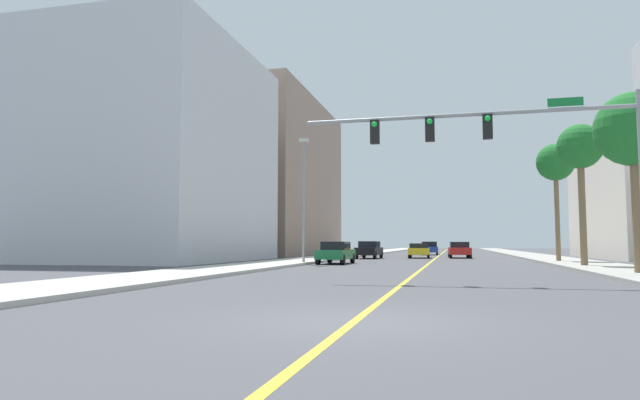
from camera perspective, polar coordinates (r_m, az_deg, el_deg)
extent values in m
plane|color=#47474C|center=(51.32, 11.97, -5.86)|extent=(192.00, 192.00, 0.00)
cube|color=#B2ADA3|center=(52.39, 1.99, -5.85)|extent=(3.96, 168.00, 0.15)
cube|color=#9E9B93|center=(51.82, 22.05, -5.54)|extent=(3.96, 168.00, 0.15)
cube|color=yellow|center=(51.32, 11.97, -5.86)|extent=(0.16, 144.00, 0.01)
cube|color=silver|center=(44.27, -17.86, 4.40)|extent=(15.80, 17.86, 15.99)
cube|color=gray|center=(65.92, -6.81, 2.14)|extent=(15.81, 25.76, 17.80)
cylinder|color=gray|center=(19.65, 14.52, 8.53)|extent=(10.95, 0.14, 0.14)
cube|color=black|center=(19.58, 16.97, 7.27)|extent=(0.32, 0.24, 0.84)
sphere|color=green|center=(19.50, 16.97, 8.08)|extent=(0.20, 0.20, 0.20)
cube|color=black|center=(19.56, 11.31, 7.18)|extent=(0.32, 0.24, 0.84)
sphere|color=green|center=(19.48, 11.29, 7.98)|extent=(0.20, 0.20, 0.20)
cube|color=black|center=(19.73, 5.71, 7.01)|extent=(0.32, 0.24, 0.84)
sphere|color=green|center=(19.65, 5.64, 7.80)|extent=(0.20, 0.20, 0.20)
cube|color=#147233|center=(20.03, 24.07, 9.26)|extent=(1.10, 0.04, 0.28)
cylinder|color=gray|center=(34.68, -1.70, -0.18)|extent=(0.16, 0.16, 7.54)
cube|color=beige|center=(35.19, -1.68, 6.20)|extent=(0.56, 0.28, 0.20)
cylinder|color=brown|center=(25.32, 29.93, 0.00)|extent=(0.35, 0.35, 5.76)
sphere|color=#1E6B28|center=(25.67, 29.67, 6.41)|extent=(2.98, 2.98, 2.98)
cone|color=#1E6B28|center=(26.51, 29.49, 5.64)|extent=(1.69, 0.74, 1.23)
cone|color=#1E6B28|center=(25.49, 27.70, 5.96)|extent=(0.55, 1.38, 1.11)
cone|color=#1E6B28|center=(24.77, 30.00, 6.34)|extent=(1.34, 0.57, 1.62)
cylinder|color=brown|center=(32.58, 25.52, -0.49)|extent=(0.35, 0.35, 6.37)
sphere|color=#1E6B28|center=(32.93, 25.33, 5.04)|extent=(2.40, 2.40, 2.40)
cone|color=#1E6B28|center=(33.05, 26.58, 4.70)|extent=(0.45, 1.47, 1.07)
cone|color=#1E6B28|center=(33.56, 24.87, 4.51)|extent=(1.38, 0.67, 1.23)
cone|color=#1E6B28|center=(32.90, 24.09, 4.66)|extent=(0.63, 1.24, 1.09)
cone|color=#1E6B28|center=(32.20, 25.50, 4.90)|extent=(1.04, 0.50, 1.18)
cylinder|color=brown|center=(40.03, 23.35, -1.06)|extent=(0.30, 0.30, 6.60)
sphere|color=#1E6B28|center=(40.34, 23.20, 3.62)|extent=(2.49, 2.49, 2.49)
cone|color=#1E6B28|center=(40.54, 24.22, 3.33)|extent=(0.56, 1.17, 1.16)
cone|color=#1E6B28|center=(41.05, 23.07, 3.20)|extent=(1.16, 0.46, 1.32)
cone|color=#1E6B28|center=(40.26, 22.15, 3.32)|extent=(0.53, 1.39, 1.30)
cone|color=#1E6B28|center=(39.59, 23.38, 3.48)|extent=(1.42, 0.45, 1.31)
cube|color=gold|center=(49.72, 10.23, -5.24)|extent=(2.00, 4.40, 0.57)
cube|color=black|center=(49.49, 10.22, -4.68)|extent=(1.69, 2.31, 0.40)
cylinder|color=black|center=(51.35, 9.36, -5.54)|extent=(0.25, 0.65, 0.64)
cylinder|color=black|center=(51.32, 11.16, -5.52)|extent=(0.25, 0.65, 0.64)
cylinder|color=black|center=(48.13, 9.24, -5.62)|extent=(0.25, 0.65, 0.64)
cylinder|color=black|center=(48.10, 11.16, -5.59)|extent=(0.25, 0.65, 0.64)
cube|color=red|center=(50.60, 14.24, -5.14)|extent=(2.04, 4.67, 0.61)
cube|color=black|center=(50.67, 14.22, -4.51)|extent=(1.71, 2.22, 0.50)
cylinder|color=black|center=(52.32, 13.25, -5.46)|extent=(0.25, 0.65, 0.64)
cylinder|color=black|center=(52.40, 15.04, -5.43)|extent=(0.25, 0.65, 0.64)
cylinder|color=black|center=(48.83, 13.39, -5.54)|extent=(0.25, 0.65, 0.64)
cylinder|color=black|center=(48.92, 15.31, -5.50)|extent=(0.25, 0.65, 0.64)
cube|color=#1E389E|center=(63.19, 11.29, -5.03)|extent=(1.97, 4.37, 0.61)
cube|color=black|center=(63.11, 11.28, -4.50)|extent=(1.68, 2.13, 0.55)
cylinder|color=black|center=(64.82, 10.58, -5.30)|extent=(0.24, 0.65, 0.64)
cylinder|color=black|center=(64.79, 12.04, -5.28)|extent=(0.24, 0.65, 0.64)
cylinder|color=black|center=(61.60, 10.50, -5.34)|extent=(0.24, 0.65, 0.64)
cylinder|color=black|center=(61.58, 12.04, -5.32)|extent=(0.24, 0.65, 0.64)
cube|color=black|center=(47.49, 5.11, -5.30)|extent=(1.87, 4.45, 0.63)
cube|color=black|center=(47.64, 5.14, -4.60)|extent=(1.60, 2.30, 0.53)
cylinder|color=black|center=(45.73, 5.70, -5.72)|extent=(0.24, 0.65, 0.64)
cylinder|color=black|center=(46.02, 3.80, -5.72)|extent=(0.24, 0.65, 0.64)
cylinder|color=black|center=(48.99, 6.35, -5.63)|extent=(0.24, 0.65, 0.64)
cylinder|color=black|center=(49.26, 4.58, -5.64)|extent=(0.24, 0.65, 0.64)
cube|color=#196638|center=(35.18, 1.66, -5.64)|extent=(1.78, 4.25, 0.57)
cube|color=black|center=(35.14, 1.64, -4.75)|extent=(1.55, 1.98, 0.52)
cylinder|color=black|center=(33.49, 2.36, -6.19)|extent=(0.23, 0.64, 0.64)
cylinder|color=black|center=(33.84, -0.21, -6.17)|extent=(0.23, 0.64, 0.64)
cylinder|color=black|center=(36.57, 3.38, -6.04)|extent=(0.23, 0.64, 0.64)
cylinder|color=black|center=(36.89, 1.02, -6.04)|extent=(0.23, 0.64, 0.64)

